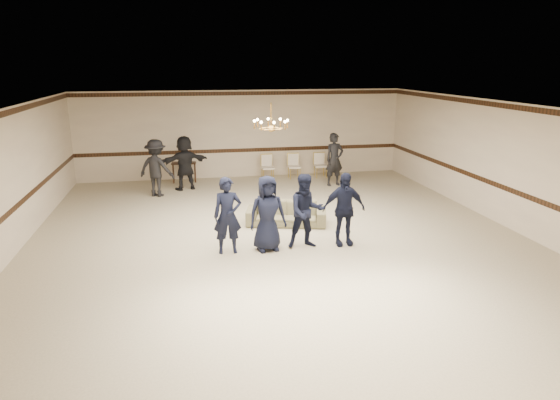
{
  "coord_description": "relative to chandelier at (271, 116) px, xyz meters",
  "views": [
    {
      "loc": [
        -2.21,
        -11.45,
        4.15
      ],
      "look_at": [
        -0.06,
        -0.5,
        1.09
      ],
      "focal_mm": 32.19,
      "sensor_mm": 36.0,
      "label": 1
    }
  ],
  "objects": [
    {
      "name": "banquet_chair_left",
      "position": [
        0.8,
        5.28,
        -2.42
      ],
      "size": [
        0.47,
        0.47,
        0.91
      ],
      "primitive_type": null,
      "rotation": [
        0.0,
        0.0,
        0.07
      ],
      "color": "silver",
      "rests_on": "floor"
    },
    {
      "name": "room",
      "position": [
        0.0,
        -1.0,
        -1.28
      ],
      "size": [
        12.01,
        14.01,
        3.21
      ],
      "color": "beige",
      "rests_on": "ground"
    },
    {
      "name": "chandelier",
      "position": [
        0.0,
        0.0,
        0.0
      ],
      "size": [
        0.94,
        0.94,
        0.89
      ],
      "primitive_type": null,
      "color": "gold",
      "rests_on": "ceiling"
    },
    {
      "name": "crown_molding",
      "position": [
        0.0,
        5.99,
        0.21
      ],
      "size": [
        12.0,
        0.02,
        0.14
      ],
      "primitive_type": "cube",
      "color": "#371E10",
      "rests_on": "wall_back"
    },
    {
      "name": "boy_b",
      "position": [
        -0.41,
        -1.76,
        -2.01
      ],
      "size": [
        0.91,
        0.65,
        1.74
      ],
      "primitive_type": "imported",
      "rotation": [
        0.0,
        0.0,
        0.12
      ],
      "color": "black",
      "rests_on": "floor"
    },
    {
      "name": "chair_rail",
      "position": [
        0.0,
        5.99,
        -1.88
      ],
      "size": [
        12.0,
        0.02,
        0.14
      ],
      "primitive_type": "cube",
      "color": "#371E10",
      "rests_on": "wall_back"
    },
    {
      "name": "adult_mid",
      "position": [
        -2.17,
        4.37,
        -1.96
      ],
      "size": [
        1.78,
        1.03,
        1.83
      ],
      "primitive_type": "imported",
      "rotation": [
        0.0,
        0.0,
        3.45
      ],
      "color": "black",
      "rests_on": "floor"
    },
    {
      "name": "boy_a",
      "position": [
        -1.31,
        -1.76,
        -2.01
      ],
      "size": [
        0.63,
        0.42,
        1.74
      ],
      "primitive_type": "imported",
      "rotation": [
        0.0,
        0.0,
        0.0
      ],
      "color": "black",
      "rests_on": "floor"
    },
    {
      "name": "console_table",
      "position": [
        -2.2,
        5.48,
        -2.51
      ],
      "size": [
        0.89,
        0.44,
        0.72
      ],
      "primitive_type": "cube",
      "rotation": [
        0.0,
        0.0,
        -0.09
      ],
      "color": "#331D11",
      "rests_on": "floor"
    },
    {
      "name": "settee",
      "position": [
        0.4,
        -0.02,
        -2.57
      ],
      "size": [
        2.22,
        1.32,
        0.61
      ],
      "primitive_type": "imported",
      "rotation": [
        0.0,
        0.0,
        -0.26
      ],
      "color": "#6A6647",
      "rests_on": "floor"
    },
    {
      "name": "boy_d",
      "position": [
        1.39,
        -1.76,
        -2.01
      ],
      "size": [
        1.02,
        0.42,
        1.74
      ],
      "primitive_type": "imported",
      "rotation": [
        0.0,
        0.0,
        -0.0
      ],
      "color": "black",
      "rests_on": "floor"
    },
    {
      "name": "banquet_chair_right",
      "position": [
        2.8,
        5.28,
        -2.42
      ],
      "size": [
        0.47,
        0.47,
        0.91
      ],
      "primitive_type": null,
      "rotation": [
        0.0,
        0.0,
        -0.09
      ],
      "color": "silver",
      "rests_on": "floor"
    },
    {
      "name": "boy_c",
      "position": [
        0.49,
        -1.76,
        -2.01
      ],
      "size": [
        0.84,
        0.66,
        1.74
      ],
      "primitive_type": "imported",
      "rotation": [
        0.0,
        0.0,
        -0.0
      ],
      "color": "black",
      "rests_on": "floor"
    },
    {
      "name": "banquet_chair_mid",
      "position": [
        1.8,
        5.28,
        -2.42
      ],
      "size": [
        0.47,
        0.47,
        0.91
      ],
      "primitive_type": null,
      "rotation": [
        0.0,
        0.0,
        -0.08
      ],
      "color": "silver",
      "rests_on": "floor"
    },
    {
      "name": "adult_right",
      "position": [
        2.93,
        3.97,
        -1.96
      ],
      "size": [
        0.75,
        0.57,
        1.83
      ],
      "primitive_type": "imported",
      "rotation": [
        0.0,
        0.0,
        0.22
      ],
      "color": "black",
      "rests_on": "floor"
    },
    {
      "name": "adult_left",
      "position": [
        -3.07,
        3.67,
        -1.96
      ],
      "size": [
        1.36,
        1.15,
        1.83
      ],
      "primitive_type": "imported",
      "rotation": [
        0.0,
        0.0,
        2.67
      ],
      "color": "black",
      "rests_on": "floor"
    }
  ]
}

